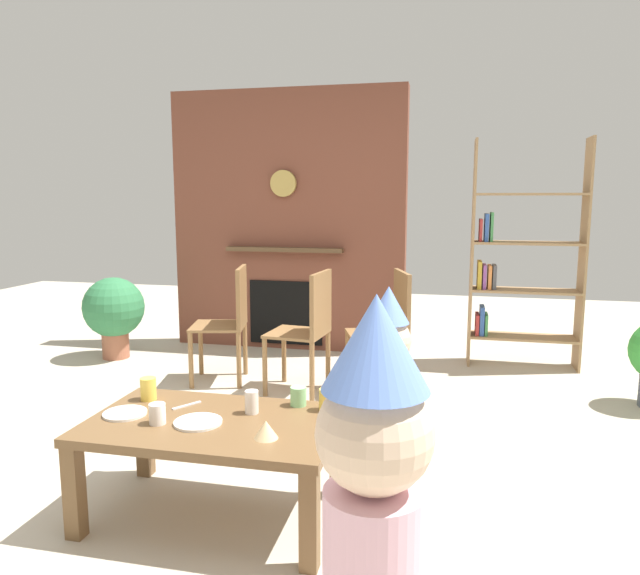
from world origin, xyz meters
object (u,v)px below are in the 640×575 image
object	(u,v)px
paper_plate_front	(198,422)
paper_cup_center	(298,396)
child_in_pink	(388,364)
bookshelf	(517,264)
potted_plant_short	(114,310)
child_with_cone_hat	(374,493)
paper_cup_near_right	(327,400)
coffee_table	(214,435)
paper_plate_rear	(125,413)
dining_chair_middle	(309,325)
paper_cup_far_left	(148,389)
birthday_cake_slice	(266,429)
paper_cup_near_left	(157,414)
dining_chair_left	(230,317)
paper_cup_far_right	(252,402)
dining_chair_right	(389,325)

from	to	relation	value
paper_plate_front	paper_cup_center	bearing A→B (deg)	40.22
child_in_pink	bookshelf	bearing A→B (deg)	-167.62
potted_plant_short	bookshelf	bearing A→B (deg)	8.70
bookshelf	paper_plate_front	world-z (taller)	bookshelf
child_in_pink	child_with_cone_hat	bearing A→B (deg)	41.63
potted_plant_short	paper_cup_near_right	bearing A→B (deg)	-40.92
coffee_table	paper_plate_front	distance (m)	0.10
paper_plate_rear	dining_chair_middle	size ratio (longest dim) A/B	0.22
paper_cup_far_left	child_in_pink	bearing A→B (deg)	33.52
coffee_table	paper_cup_center	world-z (taller)	paper_cup_center
paper_cup_center	birthday_cake_slice	bearing A→B (deg)	-94.64
paper_cup_center	child_in_pink	world-z (taller)	child_in_pink
coffee_table	paper_cup_center	size ratio (longest dim) A/B	12.26
paper_cup_near_left	paper_cup_far_left	distance (m)	0.33
dining_chair_left	dining_chair_middle	xyz separation A→B (m)	(0.66, -0.13, 0.00)
paper_cup_near_right	paper_cup_center	size ratio (longest dim) A/B	1.13
potted_plant_short	paper_plate_rear	bearing A→B (deg)	-57.20
paper_cup_far_right	birthday_cake_slice	xyz separation A→B (m)	(0.15, -0.26, -0.01)
paper_plate_front	child_in_pink	world-z (taller)	child_in_pink
birthday_cake_slice	potted_plant_short	bearing A→B (deg)	132.17
child_in_pink	dining_chair_left	world-z (taller)	child_in_pink
paper_cup_far_left	coffee_table	bearing A→B (deg)	-23.51
paper_cup_center	paper_cup_far_right	world-z (taller)	paper_cup_far_right
birthday_cake_slice	dining_chair_left	bearing A→B (deg)	114.96
coffee_table	bookshelf	bearing A→B (deg)	61.15
paper_cup_near_left	potted_plant_short	distance (m)	2.91
paper_cup_far_right	dining_chair_right	distance (m)	1.79
bookshelf	paper_cup_near_left	size ratio (longest dim) A/B	21.15
paper_cup_far_left	dining_chair_right	distance (m)	1.94
paper_cup_near_right	paper_cup_far_right	bearing A→B (deg)	-161.54
coffee_table	paper_cup_center	bearing A→B (deg)	39.09
bookshelf	dining_chair_middle	xyz separation A→B (m)	(-1.53, -1.08, -0.36)
paper_plate_front	child_with_cone_hat	bearing A→B (deg)	-41.27
paper_cup_near_left	paper_plate_front	bearing A→B (deg)	13.03
paper_cup_near_left	child_in_pink	bearing A→B (deg)	47.89
bookshelf	child_with_cone_hat	size ratio (longest dim) A/B	1.62
paper_cup_far_left	paper_plate_front	distance (m)	0.43
birthday_cake_slice	dining_chair_left	size ratio (longest dim) A/B	0.11
coffee_table	birthday_cake_slice	bearing A→B (deg)	-25.60
birthday_cake_slice	dining_chair_right	bearing A→B (deg)	81.56
birthday_cake_slice	paper_plate_front	bearing A→B (deg)	165.75
coffee_table	dining_chair_left	bearing A→B (deg)	109.05
child_in_pink	dining_chair_middle	distance (m)	1.06
dining_chair_left	dining_chair_right	distance (m)	1.23
birthday_cake_slice	paper_cup_far_right	bearing A→B (deg)	120.30
paper_plate_front	dining_chair_left	world-z (taller)	dining_chair_left
child_with_cone_hat	potted_plant_short	size ratio (longest dim) A/B	1.62
paper_cup_center	child_with_cone_hat	distance (m)	1.19
child_with_cone_hat	potted_plant_short	distance (m)	4.12
bookshelf	birthday_cake_slice	bearing A→B (deg)	-113.14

